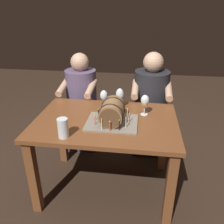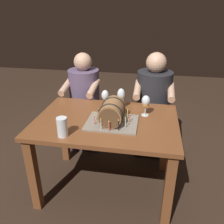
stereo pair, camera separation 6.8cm
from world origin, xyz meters
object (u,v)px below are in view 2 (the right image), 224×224
(wine_glass_white, at_px, (121,95))
(wine_glass_amber, at_px, (146,102))
(beer_pint, at_px, (62,128))
(person_seated_right, at_px, (153,108))
(barrel_cake, at_px, (112,113))
(dining_table, at_px, (106,132))
(wine_glass_empty, at_px, (105,96))
(person_seated_left, at_px, (85,106))

(wine_glass_white, height_order, wine_glass_amber, wine_glass_white)
(beer_pint, xyz_separation_m, person_seated_right, (0.65, 0.99, -0.23))
(wine_glass_white, xyz_separation_m, beer_pint, (-0.35, -0.57, -0.06))
(barrel_cake, relative_size, person_seated_right, 0.35)
(dining_table, height_order, wine_glass_amber, wine_glass_amber)
(wine_glass_empty, bearing_deg, wine_glass_amber, -12.81)
(dining_table, bearing_deg, wine_glass_white, 70.79)
(dining_table, bearing_deg, person_seated_right, 60.09)
(dining_table, relative_size, person_seated_left, 1.05)
(wine_glass_amber, bearing_deg, dining_table, -156.14)
(wine_glass_white, distance_m, wine_glass_empty, 0.15)
(barrel_cake, height_order, person_seated_right, person_seated_right)
(barrel_cake, relative_size, person_seated_left, 0.36)
(wine_glass_amber, xyz_separation_m, person_seated_left, (-0.70, 0.53, -0.32))
(dining_table, bearing_deg, wine_glass_empty, 103.35)
(barrel_cake, relative_size, beer_pint, 2.82)
(dining_table, relative_size, wine_glass_empty, 6.71)
(person_seated_left, bearing_deg, beer_pint, -82.72)
(wine_glass_white, bearing_deg, beer_pint, -121.56)
(barrel_cake, bearing_deg, person_seated_left, 121.59)
(dining_table, relative_size, barrel_cake, 2.87)
(wine_glass_white, relative_size, person_seated_right, 0.16)
(wine_glass_white, relative_size, wine_glass_empty, 1.08)
(wine_glass_empty, height_order, person_seated_right, person_seated_right)
(wine_glass_empty, bearing_deg, barrel_cake, -67.95)
(wine_glass_amber, height_order, person_seated_left, person_seated_left)
(beer_pint, bearing_deg, wine_glass_empty, 68.92)
(beer_pint, bearing_deg, person_seated_right, 56.71)
(dining_table, xyz_separation_m, wine_glass_white, (0.09, 0.26, 0.24))
(barrel_cake, bearing_deg, dining_table, 137.58)
(wine_glass_empty, distance_m, person_seated_left, 0.64)
(dining_table, height_order, wine_glass_white, wine_glass_white)
(barrel_cake, distance_m, beer_pint, 0.41)
(wine_glass_white, height_order, wine_glass_empty, wine_glass_white)
(wine_glass_white, xyz_separation_m, wine_glass_empty, (-0.14, -0.03, -0.00))
(dining_table, xyz_separation_m, wine_glass_amber, (0.32, 0.14, 0.25))
(person_seated_right, bearing_deg, beer_pint, -123.29)
(wine_glass_white, bearing_deg, wine_glass_amber, -26.81)
(person_seated_right, bearing_deg, barrel_cake, -114.21)
(wine_glass_empty, height_order, person_seated_left, person_seated_left)
(wine_glass_empty, height_order, beer_pint, wine_glass_empty)
(wine_glass_white, bearing_deg, barrel_cake, -95.38)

